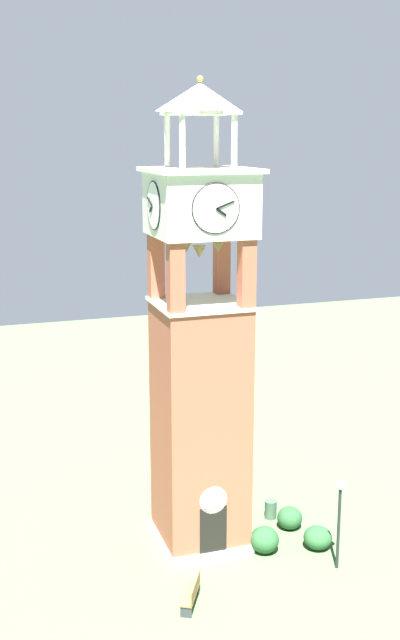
{
  "coord_description": "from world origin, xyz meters",
  "views": [
    {
      "loc": [
        -8.95,
        -27.22,
        16.25
      ],
      "look_at": [
        0.0,
        0.0,
        9.33
      ],
      "focal_mm": 43.07,
      "sensor_mm": 36.0,
      "label": 1
    }
  ],
  "objects_px": {
    "park_bench": "(192,593)",
    "trash_bin": "(271,509)",
    "lamp_post": "(340,507)",
    "clock_tower": "(200,367)"
  },
  "relations": [
    {
      "from": "park_bench",
      "to": "trash_bin",
      "type": "bearing_deg",
      "value": 44.1
    },
    {
      "from": "lamp_post",
      "to": "park_bench",
      "type": "bearing_deg",
      "value": -174.6
    },
    {
      "from": "trash_bin",
      "to": "park_bench",
      "type": "bearing_deg",
      "value": -135.9
    },
    {
      "from": "clock_tower",
      "to": "trash_bin",
      "type": "bearing_deg",
      "value": 12.64
    },
    {
      "from": "park_bench",
      "to": "lamp_post",
      "type": "relative_size",
      "value": 0.44
    },
    {
      "from": "clock_tower",
      "to": "lamp_post",
      "type": "height_order",
      "value": "clock_tower"
    },
    {
      "from": "clock_tower",
      "to": "lamp_post",
      "type": "relative_size",
      "value": 5.04
    },
    {
      "from": "lamp_post",
      "to": "trash_bin",
      "type": "distance_m",
      "value": 5.03
    },
    {
      "from": "clock_tower",
      "to": "trash_bin",
      "type": "distance_m",
      "value": 7.89
    },
    {
      "from": "park_bench",
      "to": "lamp_post",
      "type": "height_order",
      "value": "lamp_post"
    }
  ]
}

